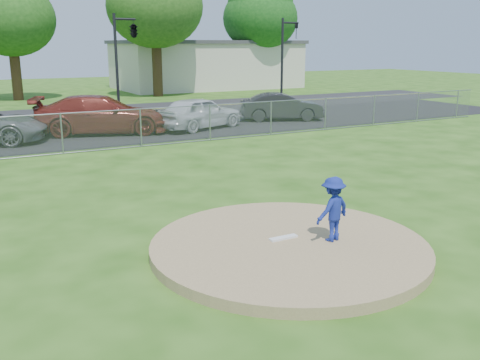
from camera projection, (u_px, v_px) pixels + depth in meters
The scene contains 15 objects.
ground at pixel (133, 159), 18.97m from camera, with size 120.00×120.00×0.00m, color #245011.
pitchers_mound at pixel (289, 247), 10.43m from camera, with size 5.40×5.40×0.20m, color #947A51.
pitching_rubber at pixel (283, 238), 10.57m from camera, with size 0.60×0.15×0.04m, color white.
chain_link_fence at pixel (116, 130), 20.49m from camera, with size 40.00×0.06×1.50m, color gray.
parking_lot at pixel (89, 133), 24.50m from camera, with size 50.00×8.00×0.01m, color black.
street at pixel (59, 115), 30.89m from camera, with size 60.00×7.00×0.01m, color black.
commercial_building at pixel (206, 64), 49.69m from camera, with size 16.40×9.40×4.30m.
tree_center at pixel (9, 7), 37.35m from camera, with size 6.16×6.16×9.84m.
tree_far_right at pixel (260, 9), 47.77m from camera, with size 6.72×6.72×10.74m.
traffic_signal_center at pixel (132, 32), 29.89m from camera, with size 1.42×2.48×5.60m.
traffic_signal_right at pixel (285, 54), 34.95m from camera, with size 1.28×0.20×5.60m.
pitcher at pixel (333, 209), 10.35m from camera, with size 0.82×0.47×1.28m, color navy.
parked_car_darkred at pixel (102, 115), 24.06m from camera, with size 2.41×5.94×1.72m, color maroon.
parked_car_pearl at pixel (199, 113), 25.48m from camera, with size 1.81×4.51×1.54m, color silver.
parked_car_charcoal at pixel (282, 107), 28.41m from camera, with size 1.52×4.35×1.43m, color #232325.
Camera 1 is at (-5.51, -8.14, 3.93)m, focal length 40.00 mm.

